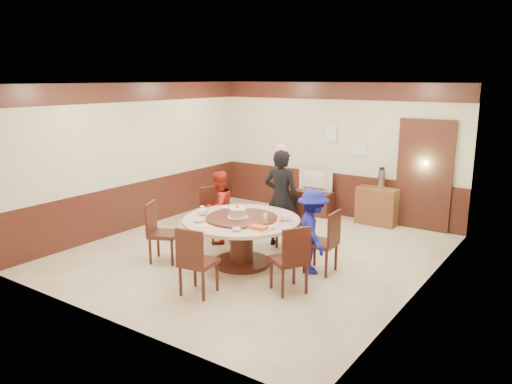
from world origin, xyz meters
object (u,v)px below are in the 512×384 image
Objects in this scene: person_red at (219,207)px; side_cabinet at (377,206)px; shrimp_platter at (258,228)px; person_standing at (281,198)px; tv_stand at (313,203)px; banquet_table at (242,232)px; person_blue at (313,231)px; thermos at (382,179)px; birthday_cake at (238,212)px; television at (314,181)px.

side_cabinet is at bearing 150.98° from person_red.
person_standing is at bearing 109.80° from shrimp_platter.
person_standing is 2.14× the size of side_cabinet.
person_red is (-0.98, -0.50, -0.21)m from person_standing.
banquet_table is at bearing -81.55° from tv_stand.
person_blue is at bearing 53.39° from shrimp_platter.
shrimp_platter is (-0.51, -0.69, 0.13)m from person_blue.
shrimp_platter is at bearing -32.03° from banquet_table.
thermos reaches higher than side_cabinet.
banquet_table is at bearing 79.44° from person_standing.
banquet_table is 6.10× the size of shrimp_platter.
side_cabinet is (0.97, 3.39, -0.48)m from birthday_cake.
person_standing is at bearing -113.62° from thermos.
person_blue is 3.02m from side_cabinet.
tv_stand is (0.47, 2.68, -0.40)m from person_red.
banquet_table is 2.15× the size of tv_stand.
person_standing is at bearing 86.88° from birthday_cake.
side_cabinet is (1.43, 0.03, -0.35)m from television.
person_red reaches higher than shrimp_platter.
person_standing is 1.32× the size of person_red.
person_red reaches higher than thermos.
tv_stand is at bearing 176.02° from person_red.
person_standing is 2.24m from television.
television is (-1.56, 2.97, 0.08)m from person_blue.
person_blue is 3.36m from television.
television is 2.04× the size of thermos.
shrimp_platter is at bearing -27.03° from birthday_cake.
person_red is at bearing 38.82° from person_blue.
banquet_table is at bearing 62.50° from person_red.
side_cabinet is at bearing 74.40° from banquet_table.
tv_stand is 0.47m from television.
television is at bearing 176.02° from person_red.
television is (-1.05, 3.66, -0.05)m from shrimp_platter.
person_red is at bearing 17.74° from person_standing.
banquet_table is at bearing 47.95° from birthday_cake.
side_cabinet is (0.38, 3.69, -0.40)m from shrimp_platter.
tv_stand is 1.64m from thermos.
person_red reaches higher than person_blue.
person_standing reaches higher than television.
thermos is at bearing 1.16° from tv_stand.
banquet_table is 1.13m from person_blue.
person_blue is 1.51× the size of tv_stand.
shrimp_platter is (1.52, -0.98, 0.13)m from person_red.
tv_stand is 1.43m from side_cabinet.
birthday_cake is 0.84× the size of thermos.
person_standing reaches higher than tv_stand.
shrimp_platter is 0.39× the size of television.
tv_stand is 2.24× the size of thermos.
shrimp_platter is 3.73m from side_cabinet.
person_blue is (1.05, -0.79, -0.21)m from person_standing.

